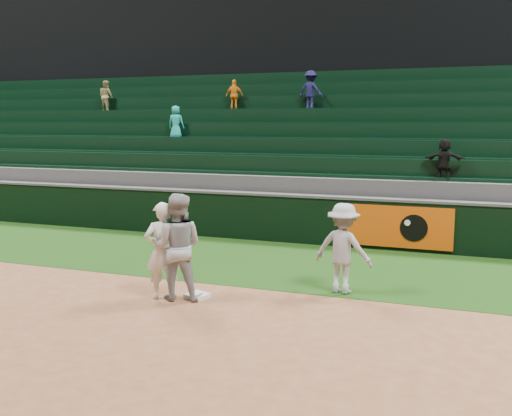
# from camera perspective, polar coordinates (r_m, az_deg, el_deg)

# --- Properties ---
(ground) EXTENTS (70.00, 70.00, 0.00)m
(ground) POSITION_cam_1_polar(r_m,az_deg,el_deg) (10.25, -6.68, -8.89)
(ground) COLOR brown
(ground) RESTS_ON ground
(foul_grass) EXTENTS (36.00, 4.20, 0.01)m
(foul_grass) POSITION_cam_1_polar(r_m,az_deg,el_deg) (12.90, -0.65, -5.18)
(foul_grass) COLOR #13330C
(foul_grass) RESTS_ON ground
(upper_deck) EXTENTS (40.00, 12.00, 12.00)m
(upper_deck) POSITION_cam_1_polar(r_m,az_deg,el_deg) (26.70, 10.76, 14.68)
(upper_deck) COLOR black
(upper_deck) RESTS_ON ground
(first_base) EXTENTS (0.45, 0.45, 0.08)m
(first_base) POSITION_cam_1_polar(r_m,az_deg,el_deg) (10.19, -5.87, -8.73)
(first_base) COLOR silver
(first_base) RESTS_ON ground
(first_baseman) EXTENTS (0.74, 0.72, 1.71)m
(first_baseman) POSITION_cam_1_polar(r_m,az_deg,el_deg) (10.09, -9.33, -4.20)
(first_baseman) COLOR silver
(first_baseman) RESTS_ON ground
(baserunner) EXTENTS (1.05, 0.90, 1.86)m
(baserunner) POSITION_cam_1_polar(r_m,az_deg,el_deg) (9.98, -7.87, -3.85)
(baserunner) COLOR #999BA2
(baserunner) RESTS_ON ground
(base_coach) EXTENTS (1.14, 0.78, 1.63)m
(base_coach) POSITION_cam_1_polar(r_m,az_deg,el_deg) (10.37, 8.70, -4.01)
(base_coach) COLOR #9C9FA9
(base_coach) RESTS_ON foul_grass
(field_wall) EXTENTS (36.00, 0.45, 1.25)m
(field_wall) POSITION_cam_1_polar(r_m,az_deg,el_deg) (14.80, 2.45, -0.92)
(field_wall) COLOR black
(field_wall) RESTS_ON ground
(stadium_seating) EXTENTS (36.00, 5.95, 4.85)m
(stadium_seating) POSITION_cam_1_polar(r_m,az_deg,el_deg) (18.29, 5.99, 4.21)
(stadium_seating) COLOR #3A3A3D
(stadium_seating) RESTS_ON ground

